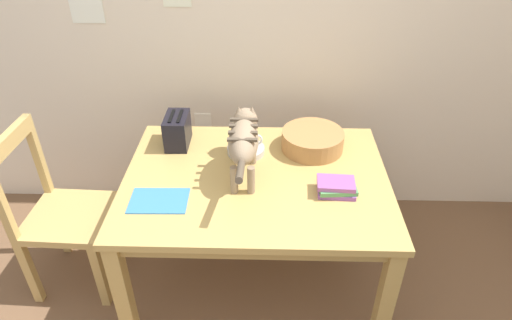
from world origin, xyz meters
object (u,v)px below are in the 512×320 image
(coffee_mug, at_px, (246,140))
(book_stack, at_px, (337,187))
(toaster, at_px, (177,130))
(wicker_basket, at_px, (312,140))
(saucer_bowl, at_px, (246,150))
(dining_table, at_px, (256,190))
(cat, at_px, (244,139))
(magazine, at_px, (159,201))
(wooden_chair_near, at_px, (61,214))

(coffee_mug, relative_size, book_stack, 0.73)
(coffee_mug, relative_size, toaster, 0.68)
(book_stack, height_order, wicker_basket, wicker_basket)
(saucer_bowl, relative_size, toaster, 0.99)
(toaster, bearing_deg, saucer_bowl, -11.66)
(dining_table, height_order, toaster, toaster)
(cat, bearing_deg, book_stack, -19.34)
(magazine, xyz_separation_m, wicker_basket, (0.73, 0.46, 0.05))
(cat, relative_size, book_stack, 3.43)
(coffee_mug, height_order, book_stack, coffee_mug)
(cat, height_order, toaster, cat)
(saucer_bowl, height_order, wicker_basket, wicker_basket)
(saucer_bowl, distance_m, magazine, 0.56)
(wicker_basket, bearing_deg, cat, -147.01)
(wicker_basket, bearing_deg, toaster, 177.71)
(cat, distance_m, toaster, 0.47)
(saucer_bowl, bearing_deg, cat, -89.87)
(magazine, relative_size, book_stack, 1.41)
(coffee_mug, distance_m, book_stack, 0.55)
(magazine, bearing_deg, dining_table, 23.17)
(book_stack, xyz_separation_m, wooden_chair_near, (-1.41, 0.11, -0.29))
(cat, distance_m, magazine, 0.49)
(coffee_mug, xyz_separation_m, wooden_chair_near, (-0.97, -0.22, -0.34))
(wicker_basket, height_order, toaster, toaster)
(dining_table, xyz_separation_m, book_stack, (0.38, -0.12, 0.12))
(wicker_basket, bearing_deg, saucer_bowl, -172.32)
(cat, xyz_separation_m, toaster, (-0.37, 0.26, -0.11))
(saucer_bowl, relative_size, magazine, 0.75)
(magazine, distance_m, book_stack, 0.82)
(coffee_mug, relative_size, magazine, 0.52)
(coffee_mug, distance_m, wicker_basket, 0.35)
(toaster, bearing_deg, magazine, -90.92)
(coffee_mug, bearing_deg, wooden_chair_near, -167.07)
(saucer_bowl, xyz_separation_m, book_stack, (0.44, -0.33, 0.02))
(cat, height_order, saucer_bowl, cat)
(coffee_mug, height_order, wicker_basket, coffee_mug)
(dining_table, distance_m, cat, 0.29)
(cat, bearing_deg, toaster, 145.11)
(magazine, bearing_deg, wooden_chair_near, 160.72)
(cat, distance_m, coffee_mug, 0.22)
(book_stack, height_order, toaster, toaster)
(dining_table, xyz_separation_m, coffee_mug, (-0.06, 0.22, 0.16))
(magazine, relative_size, wicker_basket, 0.80)
(dining_table, height_order, wooden_chair_near, wooden_chair_near)
(cat, bearing_deg, magazine, -148.39)
(cat, xyz_separation_m, wooden_chair_near, (-0.97, -0.04, -0.46))
(toaster, bearing_deg, coffee_mug, -11.56)
(coffee_mug, bearing_deg, wicker_basket, 7.75)
(saucer_bowl, distance_m, wicker_basket, 0.36)
(magazine, xyz_separation_m, wooden_chair_near, (-0.59, 0.19, -0.26))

